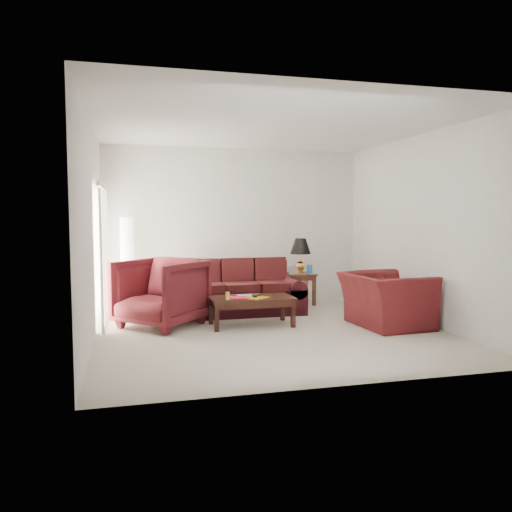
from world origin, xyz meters
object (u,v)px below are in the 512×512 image
(armchair_left, at_px, (161,293))
(coffee_table, at_px, (251,311))
(end_table, at_px, (299,289))
(floor_lamp, at_px, (127,263))
(armchair_right, at_px, (386,300))
(sofa, at_px, (240,288))

(armchair_left, relative_size, coffee_table, 0.89)
(armchair_left, height_order, coffee_table, armchair_left)
(end_table, relative_size, floor_lamp, 0.35)
(end_table, height_order, armchair_left, armchair_left)
(end_table, bearing_deg, coffee_table, -129.67)
(armchair_left, bearing_deg, end_table, 69.36)
(end_table, relative_size, armchair_left, 0.52)
(floor_lamp, distance_m, coffee_table, 2.66)
(end_table, xyz_separation_m, floor_lamp, (-3.20, 0.18, 0.55))
(armchair_right, bearing_deg, armchair_left, 71.84)
(sofa, relative_size, end_table, 3.64)
(floor_lamp, bearing_deg, sofa, -24.27)
(sofa, relative_size, armchair_right, 1.75)
(sofa, distance_m, end_table, 1.48)
(armchair_left, bearing_deg, armchair_right, 29.46)
(floor_lamp, bearing_deg, armchair_left, -71.63)
(floor_lamp, xyz_separation_m, armchair_left, (0.50, -1.49, -0.33))
(floor_lamp, height_order, armchair_right, floor_lamp)
(coffee_table, bearing_deg, floor_lamp, 142.73)
(sofa, bearing_deg, end_table, 28.66)
(end_table, bearing_deg, armchair_right, -72.75)
(armchair_right, height_order, coffee_table, armchair_right)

